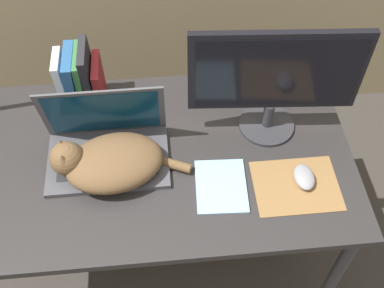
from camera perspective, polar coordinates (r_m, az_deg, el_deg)
desk at (r=1.67m, az=-5.36°, el=-2.99°), size 1.38×0.75×0.73m
laptop at (r=1.59m, az=-10.06°, el=-0.20°), size 0.40×0.25×0.26m
cat at (r=1.54m, az=-9.87°, el=-2.11°), size 0.44×0.27×0.14m
external_monitor at (r=1.54m, az=9.82°, el=7.63°), size 0.55×0.19×0.41m
mousepad at (r=1.57m, az=12.24°, el=-4.85°), size 0.27×0.21×0.00m
computer_mouse at (r=1.57m, az=13.16°, el=-3.82°), size 0.07×0.10×0.03m
book_row at (r=1.72m, az=-13.08°, el=7.32°), size 0.15×0.16×0.25m
notepad at (r=1.53m, az=3.47°, el=-5.00°), size 0.17×0.21×0.01m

